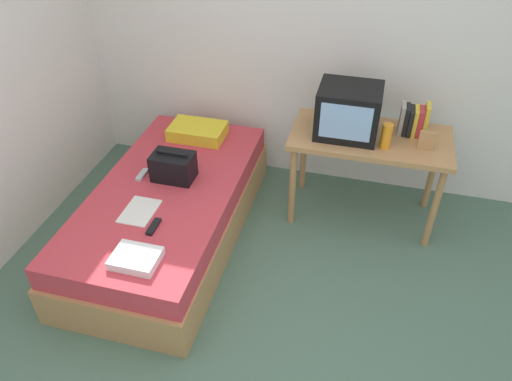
% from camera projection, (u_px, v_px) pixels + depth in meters
% --- Properties ---
extents(ground_plane, '(8.00, 8.00, 0.00)m').
position_uv_depth(ground_plane, '(255.00, 351.00, 2.96)').
color(ground_plane, '#4C6B56').
extents(wall_back, '(5.20, 0.10, 2.60)m').
position_uv_depth(wall_back, '(322.00, 30.00, 3.71)').
color(wall_back, silver).
rests_on(wall_back, ground).
extents(bed, '(1.00, 2.00, 0.47)m').
position_uv_depth(bed, '(170.00, 212.00, 3.65)').
color(bed, '#B27F4C').
rests_on(bed, ground).
extents(desk, '(1.16, 0.60, 0.74)m').
position_uv_depth(desk, '(369.00, 147.00, 3.61)').
color(desk, '#B27F4C').
rests_on(desk, ground).
extents(tv, '(0.44, 0.39, 0.36)m').
position_uv_depth(tv, '(348.00, 111.00, 3.47)').
color(tv, black).
rests_on(tv, desk).
extents(water_bottle, '(0.07, 0.07, 0.18)m').
position_uv_depth(water_bottle, '(386.00, 136.00, 3.37)').
color(water_bottle, orange).
rests_on(water_bottle, desk).
extents(book_row, '(0.19, 0.16, 0.24)m').
position_uv_depth(book_row, '(414.00, 120.00, 3.51)').
color(book_row, gray).
rests_on(book_row, desk).
extents(picture_frame, '(0.11, 0.02, 0.14)m').
position_uv_depth(picture_frame, '(427.00, 141.00, 3.36)').
color(picture_frame, '#B27F4C').
rests_on(picture_frame, desk).
extents(pillow, '(0.45, 0.30, 0.10)m').
position_uv_depth(pillow, '(198.00, 131.00, 4.01)').
color(pillow, yellow).
rests_on(pillow, bed).
extents(handbag, '(0.30, 0.20, 0.23)m').
position_uv_depth(handbag, '(173.00, 167.00, 3.52)').
color(handbag, black).
rests_on(handbag, bed).
extents(magazine, '(0.21, 0.29, 0.01)m').
position_uv_depth(magazine, '(140.00, 211.00, 3.27)').
color(magazine, white).
rests_on(magazine, bed).
extents(remote_dark, '(0.04, 0.16, 0.02)m').
position_uv_depth(remote_dark, '(154.00, 227.00, 3.14)').
color(remote_dark, black).
rests_on(remote_dark, bed).
extents(remote_silver, '(0.04, 0.14, 0.02)m').
position_uv_depth(remote_silver, '(142.00, 175.00, 3.60)').
color(remote_silver, '#B7B7BC').
rests_on(remote_silver, bed).
extents(folded_towel, '(0.28, 0.22, 0.06)m').
position_uv_depth(folded_towel, '(136.00, 258.00, 2.89)').
color(folded_towel, white).
rests_on(folded_towel, bed).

